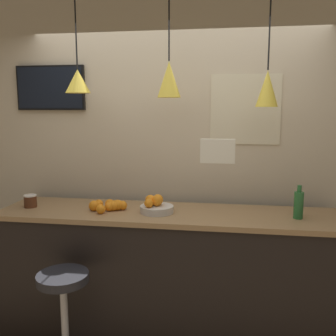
{
  "coord_description": "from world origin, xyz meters",
  "views": [
    {
      "loc": [
        0.44,
        -2.17,
        1.85
      ],
      "look_at": [
        0.0,
        0.66,
        1.39
      ],
      "focal_mm": 40.0,
      "sensor_mm": 36.0,
      "label": 1
    }
  ],
  "objects_px": {
    "bar_stool": "(64,303)",
    "juice_bottle": "(299,204)",
    "fruit_bowl": "(156,206)",
    "mounted_tv": "(50,88)",
    "spread_jar": "(30,201)"
  },
  "relations": [
    {
      "from": "bar_stool",
      "to": "juice_bottle",
      "type": "height_order",
      "value": "juice_bottle"
    },
    {
      "from": "fruit_bowl",
      "to": "mounted_tv",
      "type": "bearing_deg",
      "value": 158.18
    },
    {
      "from": "juice_bottle",
      "to": "spread_jar",
      "type": "relative_size",
      "value": 2.41
    },
    {
      "from": "juice_bottle",
      "to": "mounted_tv",
      "type": "height_order",
      "value": "mounted_tv"
    },
    {
      "from": "fruit_bowl",
      "to": "mounted_tv",
      "type": "height_order",
      "value": "mounted_tv"
    },
    {
      "from": "bar_stool",
      "to": "juice_bottle",
      "type": "xyz_separation_m",
      "value": [
        1.64,
        0.5,
        0.65
      ]
    },
    {
      "from": "fruit_bowl",
      "to": "mounted_tv",
      "type": "xyz_separation_m",
      "value": [
        -1.03,
        0.41,
        0.93
      ]
    },
    {
      "from": "spread_jar",
      "to": "juice_bottle",
      "type": "bearing_deg",
      "value": -0.0
    },
    {
      "from": "juice_bottle",
      "to": "bar_stool",
      "type": "bearing_deg",
      "value": -163.16
    },
    {
      "from": "fruit_bowl",
      "to": "juice_bottle",
      "type": "xyz_separation_m",
      "value": [
        1.07,
        0.0,
        0.05
      ]
    },
    {
      "from": "bar_stool",
      "to": "juice_bottle",
      "type": "distance_m",
      "value": 1.83
    },
    {
      "from": "bar_stool",
      "to": "spread_jar",
      "type": "height_order",
      "value": "spread_jar"
    },
    {
      "from": "bar_stool",
      "to": "mounted_tv",
      "type": "xyz_separation_m",
      "value": [
        -0.46,
        0.91,
        1.53
      ]
    },
    {
      "from": "bar_stool",
      "to": "fruit_bowl",
      "type": "bearing_deg",
      "value": 41.13
    },
    {
      "from": "juice_bottle",
      "to": "mounted_tv",
      "type": "xyz_separation_m",
      "value": [
        -2.1,
        0.41,
        0.88
      ]
    }
  ]
}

